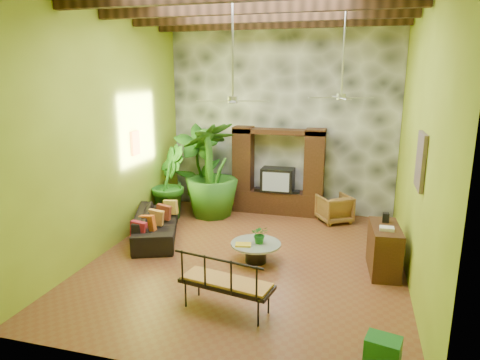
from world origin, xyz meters
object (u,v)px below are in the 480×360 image
(entertainment_center, at_px, (278,178))
(iron_bench, at_px, (225,281))
(ceiling_fan_back, at_px, (342,86))
(tall_plant_b, at_px, (168,182))
(coffee_table, at_px, (256,250))
(green_bin, at_px, (383,351))
(ceiling_fan_front, at_px, (233,88))
(side_console, at_px, (384,249))
(sofa, at_px, (156,225))
(tall_plant_c, at_px, (211,170))
(tall_plant_a, at_px, (198,169))
(wicker_armchair, at_px, (334,208))

(entertainment_center, xyz_separation_m, iron_bench, (0.14, -5.16, -0.43))
(entertainment_center, bearing_deg, ceiling_fan_back, -50.43)
(entertainment_center, relative_size, tall_plant_b, 1.28)
(iron_bench, bearing_deg, coffee_table, 99.83)
(ceiling_fan_back, distance_m, coffee_table, 3.68)
(ceiling_fan_back, distance_m, green_bin, 5.10)
(ceiling_fan_back, height_order, tall_plant_b, ceiling_fan_back)
(ceiling_fan_front, bearing_deg, side_console, 11.12)
(iron_bench, bearing_deg, green_bin, -4.87)
(ceiling_fan_front, xyz_separation_m, tall_plant_b, (-2.45, 2.42, -2.46))
(sofa, bearing_deg, coffee_table, -125.71)
(tall_plant_b, relative_size, coffee_table, 1.90)
(tall_plant_b, height_order, tall_plant_c, tall_plant_c)
(green_bin, bearing_deg, coffee_table, 131.38)
(tall_plant_b, relative_size, side_console, 1.67)
(ceiling_fan_front, distance_m, green_bin, 4.74)
(tall_plant_a, distance_m, tall_plant_c, 0.55)
(iron_bench, bearing_deg, wicker_armchair, 84.71)
(tall_plant_a, bearing_deg, coffee_table, -51.22)
(wicker_armchair, bearing_deg, tall_plant_b, -21.23)
(tall_plant_a, distance_m, iron_bench, 5.29)
(tall_plant_c, xyz_separation_m, coffee_table, (1.79, -2.51, -0.98))
(sofa, distance_m, green_bin, 5.75)
(tall_plant_b, relative_size, tall_plant_c, 0.76)
(entertainment_center, distance_m, iron_bench, 5.18)
(tall_plant_c, distance_m, green_bin, 6.62)
(entertainment_center, xyz_separation_m, wicker_armchair, (1.52, -0.34, -0.62))
(sofa, relative_size, tall_plant_c, 0.90)
(entertainment_center, bearing_deg, coffee_table, -87.02)
(sofa, height_order, iron_bench, iron_bench)
(tall_plant_c, bearing_deg, coffee_table, -54.53)
(tall_plant_a, distance_m, side_console, 5.39)
(wicker_armchair, height_order, tall_plant_a, tall_plant_a)
(wicker_armchair, distance_m, tall_plant_c, 3.29)
(coffee_table, distance_m, green_bin, 3.46)
(coffee_table, bearing_deg, ceiling_fan_back, 41.63)
(entertainment_center, relative_size, iron_bench, 1.54)
(wicker_armchair, relative_size, tall_plant_b, 0.41)
(entertainment_center, relative_size, tall_plant_c, 0.97)
(coffee_table, xyz_separation_m, green_bin, (2.29, -2.60, -0.07))
(entertainment_center, xyz_separation_m, tall_plant_a, (-2.09, -0.40, 0.21))
(entertainment_center, relative_size, tall_plant_a, 1.02)
(tall_plant_b, distance_m, side_console, 5.58)
(wicker_armchair, distance_m, iron_bench, 5.02)
(ceiling_fan_back, bearing_deg, tall_plant_a, 157.43)
(iron_bench, xyz_separation_m, side_console, (2.45, 2.17, -0.09))
(sofa, height_order, tall_plant_a, tall_plant_a)
(side_console, xyz_separation_m, green_bin, (-0.13, -2.82, -0.26))
(entertainment_center, distance_m, coffee_table, 3.29)
(sofa, height_order, side_console, side_console)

